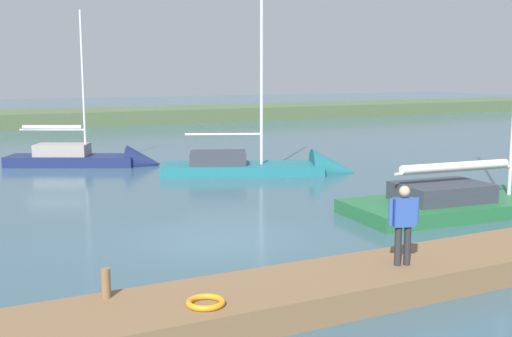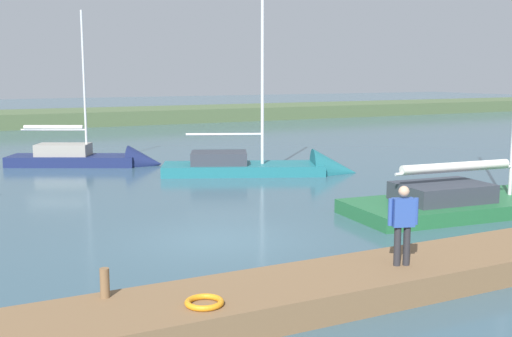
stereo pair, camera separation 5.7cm
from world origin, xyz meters
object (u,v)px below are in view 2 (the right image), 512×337
at_px(mooring_post_near, 105,283).
at_px(sailboat_near_dock, 275,171).
at_px(person_on_dock, 403,220).
at_px(sailboat_far_right, 95,161).
at_px(life_ring_buoy, 204,302).

height_order(mooring_post_near, sailboat_near_dock, sailboat_near_dock).
bearing_deg(person_on_dock, sailboat_near_dock, -1.04).
bearing_deg(person_on_dock, sailboat_far_right, 22.32).
distance_m(sailboat_far_right, person_on_dock, 20.49).
relative_size(life_ring_buoy, person_on_dock, 0.41).
distance_m(life_ring_buoy, sailboat_near_dock, 17.26).
bearing_deg(sailboat_far_right, life_ring_buoy, -70.47).
bearing_deg(mooring_post_near, sailboat_far_right, -102.15).
bearing_deg(life_ring_buoy, person_on_dock, -176.84).
distance_m(sailboat_near_dock, sailboat_far_right, 8.89).
relative_size(mooring_post_near, sailboat_far_right, 0.06).
height_order(life_ring_buoy, person_on_dock, person_on_dock).
xyz_separation_m(sailboat_near_dock, person_on_dock, (4.93, 14.29, 1.35)).
xyz_separation_m(mooring_post_near, sailboat_near_dock, (-10.68, -13.42, -0.69)).
xyz_separation_m(mooring_post_near, sailboat_far_right, (-4.20, -19.52, -0.61)).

